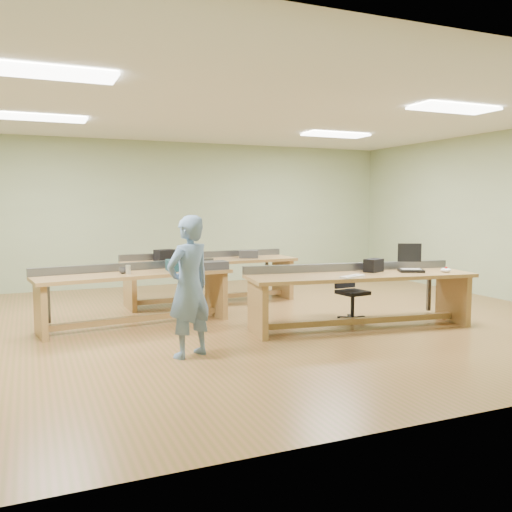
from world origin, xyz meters
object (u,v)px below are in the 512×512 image
Objects in this scene: person at (189,287)px; camera_bag at (374,265)px; workbench_back at (210,270)px; parts_bin_grey at (212,265)px; task_chair at (351,300)px; workbench_mid at (135,286)px; workbench_front at (359,287)px; drinks_can at (128,270)px; laptop_base at (411,271)px; parts_bin_teal at (182,265)px; mug at (123,271)px.

camera_bag is at bearing 166.75° from person.
parts_bin_grey is (-0.41, -1.36, 0.25)m from workbench_back.
task_chair is 2.10m from parts_bin_grey.
workbench_back is at bearing 32.45° from workbench_mid.
workbench_mid is (-2.84, 1.33, -0.01)m from workbench_front.
camera_bag reaches higher than drinks_can.
parts_bin_grey is at bearing 177.67° from laptop_base.
parts_bin_grey is at bearing 150.89° from workbench_front.
parts_bin_teal is (0.41, 1.80, 0.03)m from person.
person is 3.36m from laptop_base.
camera_bag reaches higher than parts_bin_teal.
drinks_can reaches higher than laptop_base.
laptop_base is (2.08, -2.75, 0.21)m from workbench_back.
mug is (-3.16, 0.81, 0.50)m from task_chair.
workbench_front is 2.14m from parts_bin_grey.
workbench_mid reaches higher than laptop_base.
workbench_front reaches higher than laptop_base.
camera_bag reaches higher than laptop_base.
camera_bag is (-0.49, 0.21, 0.07)m from laptop_base.
task_chair is at bearing -13.15° from drinks_can.
drinks_can is (-3.73, 1.30, 0.04)m from laptop_base.
laptop_base is 3.94m from drinks_can.
parts_bin_grey is (-2.49, 1.39, 0.04)m from laptop_base.
person is at bearing -168.37° from task_chair.
task_chair is (2.72, 0.94, -0.50)m from person.
workbench_back is at bearing 123.76° from workbench_front.
laptop_base is 0.42× the size of task_chair.
workbench_back is 2.64m from task_chair.
workbench_back is 2.20m from mug.
camera_bag is at bearing -77.34° from task_chair.
drinks_can reaches higher than mug.
workbench_back is at bearing -136.74° from person.
parts_bin_grey is (-1.71, 1.27, 0.25)m from workbench_front.
parts_bin_grey is at bearing -5.41° from parts_bin_teal.
workbench_front is 2.62m from person.
camera_bag is (2.86, 0.58, 0.05)m from person.
task_chair is 1.82× the size of parts_bin_teal.
person reaches higher than drinks_can.
laptop_base is 0.76× the size of parts_bin_teal.
parts_bin_teal reaches higher than workbench_mid.
mug is (-3.29, 1.18, -0.05)m from camera_bag.
laptop_base is at bearing -54.97° from workbench_back.
drinks_can is at bearing -175.82° from parts_bin_grey.
parts_bin_teal reaches higher than workbench_front.
workbench_mid is 0.32m from drinks_can.
parts_bin_teal is at bearing -127.66° from person.
parts_bin_grey reaches higher than mug.
laptop_base is at bearing -19.17° from drinks_can.
workbench_front is at bearing 166.11° from person.
laptop_base is 3.26m from parts_bin_teal.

